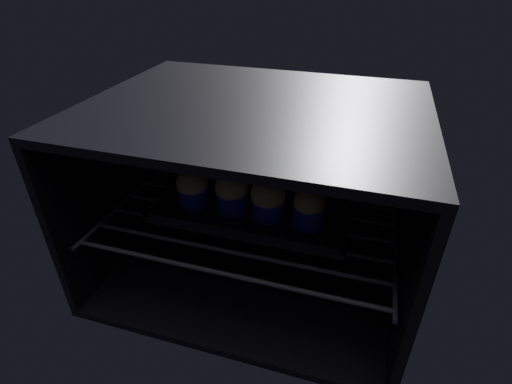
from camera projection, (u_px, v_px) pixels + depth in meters
oven_cavity at (261, 185)px, 80.22cm from camera, size 59.00×47.00×37.00cm
oven_rack at (255, 210)px, 78.56cm from camera, size 54.80×42.00×0.80cm
baking_tray at (256, 204)px, 78.32cm from camera, size 37.45×22.30×2.20cm
muffin_row0_col0 at (193, 188)px, 75.76cm from camera, size 6.19×6.19×7.66cm
muffin_row0_col1 at (232, 192)px, 73.89cm from camera, size 6.35×6.35×8.26cm
muffin_row0_col2 at (268, 199)px, 71.80cm from camera, size 6.50×6.50×8.21cm
muffin_row0_col3 at (309, 207)px, 70.01cm from camera, size 5.96×5.96×7.63cm
muffin_row1_col0 at (209, 169)px, 82.13cm from camera, size 5.96×5.96×7.76cm
muffin_row1_col1 at (243, 174)px, 80.52cm from camera, size 5.96×5.96×7.54cm
muffin_row1_col2 at (281, 180)px, 77.93cm from camera, size 6.29×6.29×8.47cm
muffin_row1_col3 at (315, 186)px, 76.35cm from camera, size 5.96×5.96×7.72cm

